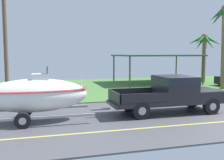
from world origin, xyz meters
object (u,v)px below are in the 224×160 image
Objects in this scene: boat_on_trailer at (35,95)px; utility_pole at (5,26)px; palm_tree_near_right at (204,46)px; pickup_truck_towing at (174,92)px; carport_awning at (156,56)px.

utility_pole is at bearing 109.38° from boat_on_trailer.
palm_tree_near_right reaches higher than boat_on_trailer.
boat_on_trailer is at bearing -70.62° from utility_pole.
pickup_truck_towing is at bearing -130.28° from palm_tree_near_right.
utility_pole reaches higher than palm_tree_near_right.
carport_awning reaches higher than pickup_truck_towing.
pickup_truck_towing is 1.17× the size of palm_tree_near_right.
utility_pole is at bearing -150.31° from carport_awning.
palm_tree_near_right is at bearing 20.37° from utility_pole.
utility_pole is (-12.94, -7.38, 1.82)m from carport_awning.
carport_awning is 1.56× the size of palm_tree_near_right.
palm_tree_near_right reaches higher than carport_awning.
carport_awning is at bearing 68.89° from pickup_truck_towing.
carport_awning is 0.88× the size of utility_pole.
pickup_truck_towing is 14.94m from palm_tree_near_right.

